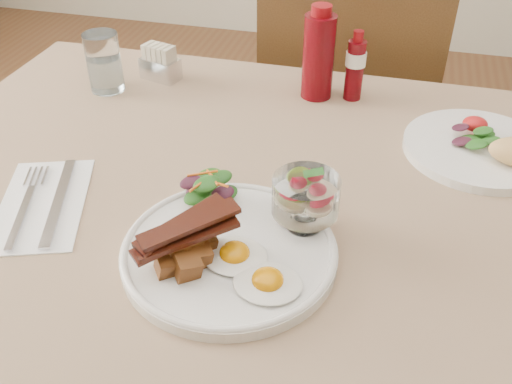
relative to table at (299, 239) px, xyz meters
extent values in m
cylinder|color=brown|center=(-0.59, 0.36, -0.31)|extent=(0.06, 0.06, 0.71)
cube|color=brown|center=(0.00, 0.00, 0.07)|extent=(1.30, 0.85, 0.04)
cube|color=#99795D|center=(0.00, 0.00, 0.09)|extent=(1.33, 0.88, 0.00)
cylinder|color=brown|center=(-0.18, 0.57, -0.44)|extent=(0.04, 0.04, 0.45)
cylinder|color=brown|center=(0.18, 0.57, -0.44)|extent=(0.04, 0.04, 0.45)
cylinder|color=brown|center=(-0.18, 0.93, -0.44)|extent=(0.04, 0.04, 0.45)
cylinder|color=brown|center=(0.18, 0.93, -0.44)|extent=(0.04, 0.04, 0.45)
cube|color=brown|center=(0.00, 0.75, -0.20)|extent=(0.42, 0.42, 0.03)
cube|color=brown|center=(0.00, 0.55, 0.04)|extent=(0.42, 0.03, 0.46)
cylinder|color=white|center=(-0.07, -0.16, 0.10)|extent=(0.28, 0.28, 0.02)
ellipsoid|color=white|center=(0.00, -0.21, 0.11)|extent=(0.09, 0.08, 0.01)
ellipsoid|color=orange|center=(0.00, -0.21, 0.11)|extent=(0.04, 0.04, 0.02)
ellipsoid|color=white|center=(-0.05, -0.17, 0.11)|extent=(0.09, 0.08, 0.01)
ellipsoid|color=orange|center=(-0.05, -0.17, 0.11)|extent=(0.04, 0.04, 0.02)
cube|color=brown|center=(-0.12, -0.19, 0.12)|extent=(0.03, 0.03, 0.03)
cube|color=brown|center=(-0.09, -0.19, 0.12)|extent=(0.04, 0.04, 0.03)
cube|color=brown|center=(-0.13, -0.22, 0.12)|extent=(0.03, 0.03, 0.02)
cube|color=brown|center=(-0.10, -0.17, 0.12)|extent=(0.03, 0.03, 0.03)
cube|color=brown|center=(-0.10, -0.22, 0.12)|extent=(0.04, 0.04, 0.03)
cube|color=brown|center=(-0.14, -0.19, 0.12)|extent=(0.03, 0.03, 0.02)
cube|color=brown|center=(-0.11, -0.19, 0.14)|extent=(0.03, 0.03, 0.03)
cube|color=brown|center=(-0.12, -0.20, 0.14)|extent=(0.03, 0.03, 0.02)
cube|color=brown|center=(-0.10, -0.17, 0.14)|extent=(0.03, 0.03, 0.03)
cube|color=#471C0B|center=(-0.12, -0.19, 0.14)|extent=(0.11, 0.11, 0.01)
cube|color=#471C0B|center=(-0.11, -0.20, 0.15)|extent=(0.12, 0.10, 0.01)
cube|color=#471C0B|center=(-0.12, -0.18, 0.16)|extent=(0.09, 0.12, 0.01)
cube|color=#471C0B|center=(-0.10, -0.19, 0.16)|extent=(0.11, 0.11, 0.01)
ellipsoid|color=#174A13|center=(-0.12, -0.07, 0.11)|extent=(0.05, 0.03, 0.01)
ellipsoid|color=#174A13|center=(-0.10, -0.06, 0.11)|extent=(0.04, 0.03, 0.01)
ellipsoid|color=#381121|center=(-0.14, -0.06, 0.12)|extent=(0.04, 0.03, 0.01)
ellipsoid|color=#174A13|center=(-0.11, -0.09, 0.12)|extent=(0.04, 0.03, 0.01)
ellipsoid|color=#174A13|center=(-0.13, -0.09, 0.12)|extent=(0.04, 0.03, 0.01)
ellipsoid|color=#381121|center=(-0.10, -0.08, 0.13)|extent=(0.04, 0.03, 0.01)
ellipsoid|color=#174A13|center=(-0.13, -0.05, 0.13)|extent=(0.04, 0.03, 0.01)
ellipsoid|color=#174A13|center=(-0.11, -0.05, 0.14)|extent=(0.04, 0.03, 0.01)
ellipsoid|color=#381121|center=(-0.15, -0.08, 0.14)|extent=(0.03, 0.02, 0.01)
ellipsoid|color=#174A13|center=(-0.12, -0.08, 0.14)|extent=(0.04, 0.03, 0.01)
cylinder|color=orange|center=(-0.12, -0.07, 0.15)|extent=(0.03, 0.04, 0.01)
cylinder|color=orange|center=(-0.13, -0.06, 0.15)|extent=(0.04, 0.02, 0.01)
cylinder|color=orange|center=(-0.11, -0.08, 0.15)|extent=(0.04, 0.02, 0.01)
cylinder|color=orange|center=(-0.13, -0.08, 0.15)|extent=(0.02, 0.04, 0.01)
cylinder|color=white|center=(0.02, -0.09, 0.11)|extent=(0.05, 0.05, 0.01)
cylinder|color=white|center=(0.02, -0.09, 0.12)|extent=(0.02, 0.02, 0.02)
cylinder|color=white|center=(0.02, -0.09, 0.16)|extent=(0.09, 0.09, 0.05)
cylinder|color=beige|center=(0.01, -0.08, 0.14)|extent=(0.02, 0.02, 0.01)
cylinder|color=beige|center=(0.03, -0.09, 0.15)|extent=(0.02, 0.02, 0.01)
cylinder|color=beige|center=(0.02, -0.07, 0.15)|extent=(0.02, 0.02, 0.01)
cylinder|color=#90C83D|center=(0.01, -0.08, 0.17)|extent=(0.04, 0.04, 0.01)
cone|color=red|center=(0.03, -0.10, 0.17)|extent=(0.02, 0.02, 0.03)
cone|color=red|center=(0.00, -0.09, 0.18)|extent=(0.02, 0.02, 0.03)
cone|color=red|center=(0.02, -0.07, 0.18)|extent=(0.02, 0.02, 0.03)
ellipsoid|color=#378630|center=(0.02, -0.09, 0.19)|extent=(0.02, 0.01, 0.00)
ellipsoid|color=#378630|center=(0.03, -0.09, 0.19)|extent=(0.02, 0.01, 0.00)
cylinder|color=white|center=(0.26, 0.19, 0.10)|extent=(0.24, 0.24, 0.02)
ellipsoid|color=#174A13|center=(0.24, 0.19, 0.11)|extent=(0.04, 0.03, 0.01)
ellipsoid|color=#174A13|center=(0.27, 0.21, 0.11)|extent=(0.04, 0.03, 0.01)
ellipsoid|color=#381121|center=(0.23, 0.18, 0.11)|extent=(0.03, 0.03, 0.01)
ellipsoid|color=#174A13|center=(0.25, 0.17, 0.12)|extent=(0.04, 0.03, 0.01)
ellipsoid|color=#174A13|center=(0.27, 0.18, 0.12)|extent=(0.03, 0.03, 0.01)
ellipsoid|color=#381121|center=(0.23, 0.21, 0.12)|extent=(0.03, 0.02, 0.01)
ellipsoid|color=#174A13|center=(0.26, 0.20, 0.12)|extent=(0.03, 0.03, 0.01)
ellipsoid|color=red|center=(0.25, 0.23, 0.12)|extent=(0.04, 0.03, 0.02)
cylinder|color=#57040B|center=(-0.04, 0.32, 0.17)|extent=(0.07, 0.07, 0.16)
cylinder|color=maroon|center=(-0.04, 0.32, 0.26)|extent=(0.05, 0.05, 0.02)
cylinder|color=#57040B|center=(0.03, 0.33, 0.15)|extent=(0.04, 0.04, 0.11)
cylinder|color=white|center=(0.03, 0.33, 0.17)|extent=(0.05, 0.05, 0.03)
cylinder|color=maroon|center=(0.03, 0.33, 0.21)|extent=(0.02, 0.02, 0.02)
cube|color=silver|center=(-0.35, 0.32, 0.11)|extent=(0.09, 0.06, 0.04)
cube|color=beige|center=(-0.38, 0.32, 0.14)|extent=(0.02, 0.04, 0.05)
cube|color=beige|center=(-0.37, 0.32, 0.14)|extent=(0.02, 0.04, 0.05)
cube|color=beige|center=(-0.35, 0.32, 0.14)|extent=(0.02, 0.04, 0.05)
cube|color=beige|center=(-0.34, 0.31, 0.14)|extent=(0.02, 0.04, 0.05)
cube|color=beige|center=(-0.33, 0.31, 0.14)|extent=(0.02, 0.04, 0.05)
cylinder|color=white|center=(-0.44, 0.25, 0.15)|extent=(0.07, 0.07, 0.11)
cylinder|color=silver|center=(-0.44, 0.25, 0.12)|extent=(0.06, 0.06, 0.06)
cube|color=white|center=(-0.36, -0.12, 0.09)|extent=(0.19, 0.25, 0.00)
cube|color=silver|center=(-0.34, -0.11, 0.09)|extent=(0.09, 0.20, 0.00)
cube|color=silver|center=(-0.37, -0.16, 0.09)|extent=(0.06, 0.14, 0.00)
cube|color=silver|center=(-0.42, -0.07, 0.09)|extent=(0.02, 0.05, 0.00)
cube|color=silver|center=(-0.41, -0.07, 0.09)|extent=(0.02, 0.05, 0.00)
cube|color=silver|center=(-0.40, -0.06, 0.09)|extent=(0.02, 0.05, 0.00)
cube|color=silver|center=(-0.39, -0.06, 0.09)|extent=(0.02, 0.05, 0.00)
camera|label=1|loc=(0.11, -0.67, 0.60)|focal=40.00mm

